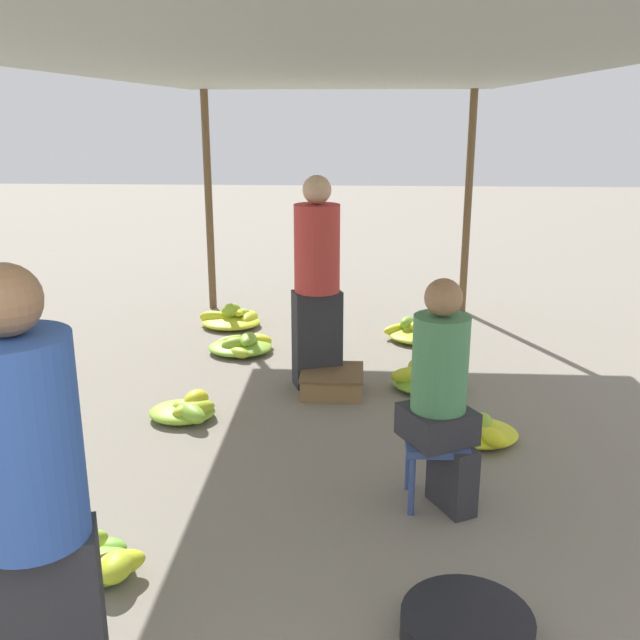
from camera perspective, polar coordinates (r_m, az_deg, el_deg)
The scene contains 16 objects.
canopy_post_back_left at distance 7.83m, azimuth -8.89°, elevation 9.24°, with size 0.08×0.08×2.33m, color brown.
canopy_post_back_right at distance 7.74m, azimuth 11.74°, elevation 9.01°, with size 0.08×0.08×2.33m, color brown.
canopy_tarp at distance 4.60m, azimuth 0.13°, elevation 19.34°, with size 3.15×6.43×0.04m, color #9EA399.
vendor_foreground at distance 2.54m, azimuth -22.06°, elevation -13.97°, with size 0.45×0.45×1.69m.
stool at distance 4.03m, azimuth 9.24°, elevation -10.32°, with size 0.34×0.34×0.39m.
vendor_seated at distance 3.88m, azimuth 9.73°, elevation -5.72°, with size 0.46×0.46×1.29m.
basin_black at distance 3.23m, azimuth 11.64°, elevation -23.17°, with size 0.54×0.54×0.15m.
banana_pile_left_0 at distance 7.31m, azimuth -6.92°, elevation 0.08°, with size 0.64×0.54×0.24m.
banana_pile_left_1 at distance 6.53m, azimuth -6.30°, elevation -2.01°, with size 0.58×0.60×0.18m.
banana_pile_left_2 at distance 3.69m, azimuth -17.52°, elevation -17.91°, with size 0.53×0.39×0.24m.
banana_pile_left_3 at distance 5.19m, azimuth -10.58°, elevation -7.08°, with size 0.50×0.47×0.19m.
banana_pile_right_0 at distance 6.90m, azimuth 8.05°, elevation -1.02°, with size 0.71×0.55×0.21m.
banana_pile_right_1 at distance 5.69m, azimuth 8.63°, elevation -4.56°, with size 0.61×0.52×0.25m.
banana_pile_right_2 at distance 4.91m, azimuth 12.65°, elevation -8.79°, with size 0.54×0.55×0.15m.
crate_near at distance 5.58m, azimuth 0.97°, elevation -4.92°, with size 0.48×0.48×0.17m.
shopper_walking_mid at distance 5.50m, azimuth -0.24°, elevation 3.24°, with size 0.45×0.45×1.66m.
Camera 1 is at (0.25, -1.27, 2.11)m, focal length 40.00 mm.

